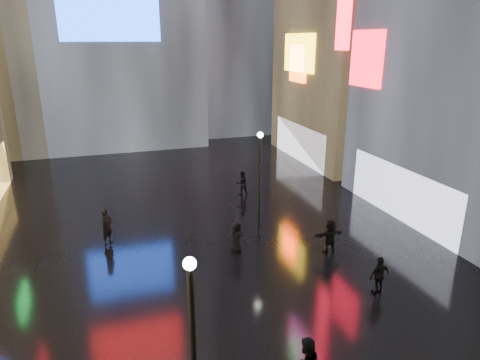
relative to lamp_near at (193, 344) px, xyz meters
name	(u,v)px	position (x,y,z in m)	size (l,w,h in m)	color
ground	(195,222)	(2.88, 13.32, -2.94)	(140.00, 140.00, 0.00)	black
lamp_near	(193,344)	(0.00, 0.00, 0.00)	(0.30, 0.30, 5.20)	black
lamp_far	(260,174)	(6.09, 11.82, 0.00)	(0.30, 0.30, 5.20)	black
pedestrian_3	(379,275)	(8.34, 4.24, -2.14)	(0.94, 0.39, 1.61)	black
pedestrian_4	(237,237)	(4.03, 9.36, -2.17)	(0.75, 0.49, 1.54)	black
pedestrian_5	(330,236)	(8.21, 7.93, -2.11)	(1.54, 0.49, 1.67)	black
pedestrian_6	(107,227)	(-1.79, 12.18, -2.04)	(0.66, 0.43, 1.81)	black
pedestrian_7	(242,183)	(6.76, 16.77, -2.15)	(0.77, 0.60, 1.59)	black
umbrella_2	(237,213)	(4.03, 9.36, -0.93)	(1.03, 1.05, 0.95)	black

